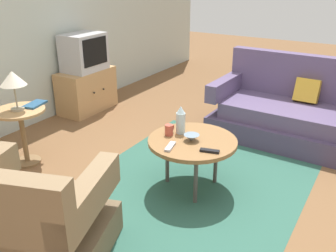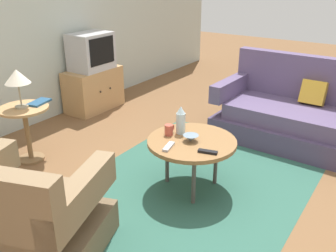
{
  "view_description": "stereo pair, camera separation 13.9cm",
  "coord_description": "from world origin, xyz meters",
  "px_view_note": "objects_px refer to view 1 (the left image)",
  "views": [
    {
      "loc": [
        -2.66,
        -1.36,
        1.85
      ],
      "look_at": [
        -0.03,
        0.22,
        0.55
      ],
      "focal_mm": 39.91,
      "sensor_mm": 36.0,
      "label": 1
    },
    {
      "loc": [
        -2.58,
        -1.47,
        1.85
      ],
      "look_at": [
        -0.03,
        0.22,
        0.55
      ],
      "focal_mm": 39.91,
      "sensor_mm": 36.0,
      "label": 2
    }
  ],
  "objects_px": {
    "coffee_table": "(192,143)",
    "book": "(35,104)",
    "tv_remote_dark": "(210,151)",
    "television": "(84,52)",
    "mug": "(169,130)",
    "tv_stand": "(87,90)",
    "table_lamp": "(13,80)",
    "tv_remote_silver": "(170,147)",
    "bowl": "(192,138)",
    "side_table": "(22,125)",
    "vase": "(181,120)",
    "couch": "(287,113)",
    "armchair": "(30,224)"
  },
  "relations": [
    {
      "from": "tv_stand",
      "to": "television",
      "type": "xyz_separation_m",
      "value": [
        0.0,
        -0.01,
        0.53
      ]
    },
    {
      "from": "armchair",
      "to": "bowl",
      "type": "bearing_deg",
      "value": 51.53
    },
    {
      "from": "television",
      "to": "vase",
      "type": "height_order",
      "value": "television"
    },
    {
      "from": "television",
      "to": "bowl",
      "type": "distance_m",
      "value": 2.45
    },
    {
      "from": "tv_stand",
      "to": "mug",
      "type": "xyz_separation_m",
      "value": [
        -1.06,
        -1.96,
        0.24
      ]
    },
    {
      "from": "armchair",
      "to": "tv_stand",
      "type": "relative_size",
      "value": 1.44
    },
    {
      "from": "tv_remote_dark",
      "to": "book",
      "type": "height_order",
      "value": "book"
    },
    {
      "from": "couch",
      "to": "vase",
      "type": "bearing_deg",
      "value": 69.87
    },
    {
      "from": "coffee_table",
      "to": "tv_remote_dark",
      "type": "height_order",
      "value": "tv_remote_dark"
    },
    {
      "from": "couch",
      "to": "book",
      "type": "height_order",
      "value": "couch"
    },
    {
      "from": "couch",
      "to": "tv_remote_silver",
      "type": "distance_m",
      "value": 1.86
    },
    {
      "from": "table_lamp",
      "to": "book",
      "type": "bearing_deg",
      "value": -11.55
    },
    {
      "from": "coffee_table",
      "to": "book",
      "type": "xyz_separation_m",
      "value": [
        -0.29,
        1.63,
        0.15
      ]
    },
    {
      "from": "coffee_table",
      "to": "tv_remote_silver",
      "type": "xyz_separation_m",
      "value": [
        -0.24,
        0.09,
        0.05
      ]
    },
    {
      "from": "table_lamp",
      "to": "bowl",
      "type": "distance_m",
      "value": 1.77
    },
    {
      "from": "armchair",
      "to": "couch",
      "type": "xyz_separation_m",
      "value": [
        2.91,
        -0.92,
        0.0
      ]
    },
    {
      "from": "couch",
      "to": "side_table",
      "type": "height_order",
      "value": "couch"
    },
    {
      "from": "couch",
      "to": "coffee_table",
      "type": "xyz_separation_m",
      "value": [
        -1.55,
        0.43,
        0.14
      ]
    },
    {
      "from": "mug",
      "to": "book",
      "type": "distance_m",
      "value": 1.43
    },
    {
      "from": "vase",
      "to": "coffee_table",
      "type": "bearing_deg",
      "value": -113.99
    },
    {
      "from": "side_table",
      "to": "table_lamp",
      "type": "bearing_deg",
      "value": 172.55
    },
    {
      "from": "couch",
      "to": "table_lamp",
      "type": "xyz_separation_m",
      "value": [
        -2.01,
        2.1,
        0.58
      ]
    },
    {
      "from": "armchair",
      "to": "book",
      "type": "bearing_deg",
      "value": 118.05
    },
    {
      "from": "book",
      "to": "vase",
      "type": "bearing_deg",
      "value": -89.33
    },
    {
      "from": "mug",
      "to": "tv_remote_dark",
      "type": "height_order",
      "value": "mug"
    },
    {
      "from": "television",
      "to": "tv_remote_silver",
      "type": "height_order",
      "value": "television"
    },
    {
      "from": "television",
      "to": "mug",
      "type": "height_order",
      "value": "television"
    },
    {
      "from": "couch",
      "to": "tv_remote_dark",
      "type": "relative_size",
      "value": 10.17
    },
    {
      "from": "couch",
      "to": "tv_remote_silver",
      "type": "relative_size",
      "value": 9.36
    },
    {
      "from": "couch",
      "to": "side_table",
      "type": "xyz_separation_m",
      "value": [
        -2.0,
        2.09,
        0.12
      ]
    },
    {
      "from": "armchair",
      "to": "side_table",
      "type": "bearing_deg",
      "value": 123.62
    },
    {
      "from": "mug",
      "to": "bowl",
      "type": "height_order",
      "value": "mug"
    },
    {
      "from": "side_table",
      "to": "book",
      "type": "height_order",
      "value": "book"
    },
    {
      "from": "coffee_table",
      "to": "tv_remote_dark",
      "type": "relative_size",
      "value": 4.75
    },
    {
      "from": "tv_stand",
      "to": "table_lamp",
      "type": "xyz_separation_m",
      "value": [
        -1.51,
        -0.52,
        0.6
      ]
    },
    {
      "from": "book",
      "to": "tv_stand",
      "type": "bearing_deg",
      "value": 9.67
    },
    {
      "from": "coffee_table",
      "to": "tv_stand",
      "type": "height_order",
      "value": "tv_stand"
    },
    {
      "from": "television",
      "to": "book",
      "type": "height_order",
      "value": "television"
    },
    {
      "from": "bowl",
      "to": "tv_remote_dark",
      "type": "bearing_deg",
      "value": -117.21
    },
    {
      "from": "side_table",
      "to": "mug",
      "type": "height_order",
      "value": "side_table"
    },
    {
      "from": "tv_remote_silver",
      "to": "tv_stand",
      "type": "bearing_deg",
      "value": -133.9
    },
    {
      "from": "bowl",
      "to": "vase",
      "type": "bearing_deg",
      "value": 59.64
    },
    {
      "from": "table_lamp",
      "to": "book",
      "type": "height_order",
      "value": "table_lamp"
    },
    {
      "from": "side_table",
      "to": "tv_remote_silver",
      "type": "bearing_deg",
      "value": -82.1
    },
    {
      "from": "couch",
      "to": "bowl",
      "type": "relative_size",
      "value": 12.24
    },
    {
      "from": "vase",
      "to": "television",
      "type": "bearing_deg",
      "value": 64.34
    },
    {
      "from": "television",
      "to": "bowl",
      "type": "height_order",
      "value": "television"
    },
    {
      "from": "tv_stand",
      "to": "table_lamp",
      "type": "bearing_deg",
      "value": -160.94
    },
    {
      "from": "armchair",
      "to": "bowl",
      "type": "height_order",
      "value": "armchair"
    },
    {
      "from": "tv_remote_silver",
      "to": "book",
      "type": "relative_size",
      "value": 0.67
    }
  ]
}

